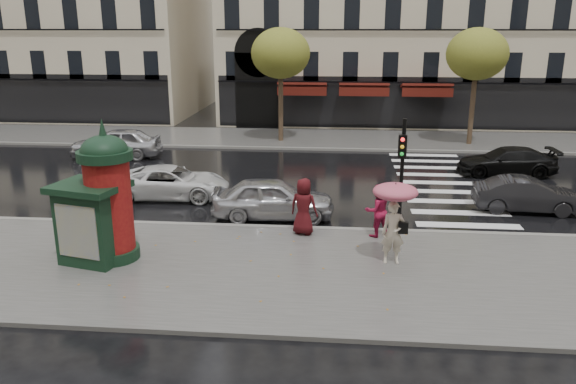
# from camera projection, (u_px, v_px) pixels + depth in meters

# --- Properties ---
(ground) EXTENTS (160.00, 160.00, 0.00)m
(ground) POSITION_uv_depth(u_px,v_px,m) (287.00, 266.00, 16.22)
(ground) COLOR black
(ground) RESTS_ON ground
(near_sidewalk) EXTENTS (90.00, 7.00, 0.12)m
(near_sidewalk) POSITION_uv_depth(u_px,v_px,m) (285.00, 271.00, 15.73)
(near_sidewalk) COLOR #474744
(near_sidewalk) RESTS_ON ground
(far_sidewalk) EXTENTS (90.00, 6.00, 0.12)m
(far_sidewalk) POSITION_uv_depth(u_px,v_px,m) (315.00, 139.00, 34.36)
(far_sidewalk) COLOR #474744
(far_sidewalk) RESTS_ON ground
(near_kerb) EXTENTS (90.00, 0.25, 0.14)m
(near_kerb) POSITION_uv_depth(u_px,v_px,m) (295.00, 228.00, 19.07)
(near_kerb) COLOR slate
(near_kerb) RESTS_ON ground
(far_kerb) EXTENTS (90.00, 0.25, 0.14)m
(far_kerb) POSITION_uv_depth(u_px,v_px,m) (313.00, 149.00, 31.49)
(far_kerb) COLOR slate
(far_kerb) RESTS_ON ground
(zebra_crossing) EXTENTS (3.60, 11.75, 0.01)m
(zebra_crossing) POSITION_uv_depth(u_px,v_px,m) (441.00, 183.00, 24.88)
(zebra_crossing) COLOR silver
(zebra_crossing) RESTS_ON ground
(tree_far_left) EXTENTS (3.40, 3.40, 6.64)m
(tree_far_left) POSITION_uv_depth(u_px,v_px,m) (281.00, 54.00, 32.13)
(tree_far_left) COLOR #38281C
(tree_far_left) RESTS_ON ground
(tree_far_right) EXTENTS (3.40, 3.40, 6.64)m
(tree_far_right) POSITION_uv_depth(u_px,v_px,m) (477.00, 55.00, 31.19)
(tree_far_right) COLOR #38281C
(tree_far_right) RESTS_ON ground
(woman_umbrella) EXTENTS (1.26, 1.26, 2.43)m
(woman_umbrella) POSITION_uv_depth(u_px,v_px,m) (395.00, 210.00, 15.75)
(woman_umbrella) COLOR beige
(woman_umbrella) RESTS_ON near_sidewalk
(woman_red) EXTENTS (1.03, 0.94, 1.73)m
(woman_red) POSITION_uv_depth(u_px,v_px,m) (377.00, 210.00, 18.01)
(woman_red) COLOR maroon
(woman_red) RESTS_ON near_sidewalk
(man_burgundy) EXTENTS (1.05, 0.83, 1.87)m
(man_burgundy) POSITION_uv_depth(u_px,v_px,m) (304.00, 206.00, 18.19)
(man_burgundy) COLOR #410D10
(man_burgundy) RESTS_ON near_sidewalk
(morris_column) EXTENTS (1.54, 1.54, 4.13)m
(morris_column) POSITION_uv_depth(u_px,v_px,m) (108.00, 193.00, 15.95)
(morris_column) COLOR black
(morris_column) RESTS_ON near_sidewalk
(traffic_light) EXTENTS (0.28, 0.38, 3.93)m
(traffic_light) POSITION_uv_depth(u_px,v_px,m) (402.00, 170.00, 16.88)
(traffic_light) COLOR black
(traffic_light) RESTS_ON near_sidewalk
(newsstand) EXTENTS (2.25, 2.03, 2.32)m
(newsstand) POSITION_uv_depth(u_px,v_px,m) (92.00, 222.00, 16.01)
(newsstand) COLOR black
(newsstand) RESTS_ON near_sidewalk
(car_silver) EXTENTS (4.48, 2.07, 1.49)m
(car_silver) POSITION_uv_depth(u_px,v_px,m) (273.00, 198.00, 20.10)
(car_silver) COLOR #ACACB1
(car_silver) RESTS_ON ground
(car_darkgrey) EXTENTS (3.95, 1.61, 1.28)m
(car_darkgrey) POSITION_uv_depth(u_px,v_px,m) (527.00, 195.00, 20.87)
(car_darkgrey) COLOR black
(car_darkgrey) RESTS_ON ground
(car_white) EXTENTS (4.72, 2.33, 1.29)m
(car_white) POSITION_uv_depth(u_px,v_px,m) (171.00, 182.00, 22.54)
(car_white) COLOR silver
(car_white) RESTS_ON ground
(car_black) EXTENTS (4.49, 1.89, 1.29)m
(car_black) POSITION_uv_depth(u_px,v_px,m) (506.00, 161.00, 26.06)
(car_black) COLOR black
(car_black) RESTS_ON ground
(car_far_silver) EXTENTS (4.82, 2.39, 1.58)m
(car_far_silver) POSITION_uv_depth(u_px,v_px,m) (116.00, 143.00, 29.47)
(car_far_silver) COLOR #AEAEB3
(car_far_silver) RESTS_ON ground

